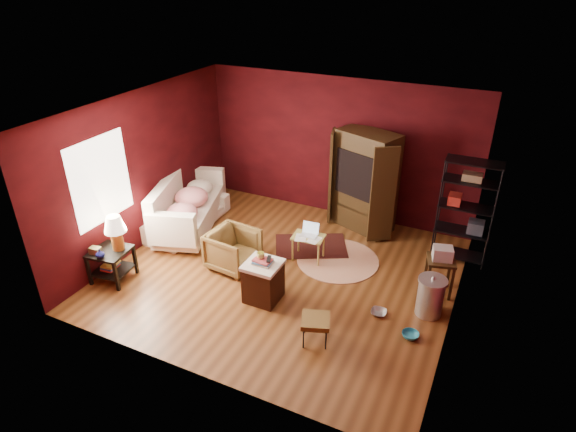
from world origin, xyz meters
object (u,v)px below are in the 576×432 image
at_px(armchair, 233,248).
at_px(tv_armoire, 364,180).
at_px(laptop_desk, 309,238).
at_px(wire_shelving, 467,208).
at_px(side_table, 113,242).
at_px(hamper, 263,280).
at_px(sofa, 188,210).

xyz_separation_m(armchair, tv_armoire, (1.54, 2.31, 0.63)).
bearing_deg(laptop_desk, tv_armoire, 67.78).
height_order(armchair, wire_shelving, wire_shelving).
bearing_deg(wire_shelving, laptop_desk, -155.42).
bearing_deg(side_table, hamper, 12.42).
relative_size(side_table, wire_shelving, 0.62).
xyz_separation_m(side_table, wire_shelving, (5.02, 3.02, 0.33)).
xyz_separation_m(laptop_desk, wire_shelving, (2.40, 1.14, 0.60)).
distance_m(sofa, laptop_desk, 2.59).
relative_size(side_table, hamper, 1.52).
bearing_deg(side_table, laptop_desk, 35.65).
bearing_deg(hamper, sofa, 150.14).
distance_m(sofa, wire_shelving, 5.15).
bearing_deg(sofa, tv_armoire, -64.91).
distance_m(hamper, laptop_desk, 1.36).
relative_size(sofa, hamper, 2.57).
relative_size(sofa, laptop_desk, 2.88).
distance_m(sofa, tv_armoire, 3.47).
bearing_deg(tv_armoire, hamper, -82.39).
bearing_deg(hamper, wire_shelving, 43.97).
height_order(armchair, hamper, armchair).
bearing_deg(sofa, side_table, 178.41).
bearing_deg(side_table, sofa, 89.15).
bearing_deg(laptop_desk, armchair, -148.11).
bearing_deg(sofa, wire_shelving, -78.30).
bearing_deg(wire_shelving, armchair, -151.75).
distance_m(armchair, hamper, 1.04).
relative_size(laptop_desk, wire_shelving, 0.36).
bearing_deg(tv_armoire, wire_shelving, 9.12).
xyz_separation_m(armchair, laptop_desk, (1.05, 0.78, 0.03)).
height_order(hamper, wire_shelving, wire_shelving).
distance_m(hamper, wire_shelving, 3.64).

